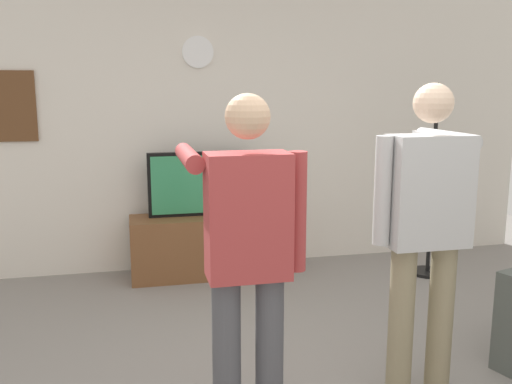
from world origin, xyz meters
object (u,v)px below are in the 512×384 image
at_px(person_standing_nearer_lamp, 247,253).
at_px(framed_picture, 2,106).
at_px(television, 203,184).
at_px(tv_stand, 205,246).
at_px(person_standing_nearer_couch, 425,224).
at_px(floor_lamp, 435,139).
at_px(wall_clock, 198,52).

bearing_deg(person_standing_nearer_lamp, framed_picture, 119.63).
relative_size(television, person_standing_nearer_lamp, 0.59).
height_order(tv_stand, person_standing_nearer_lamp, person_standing_nearer_lamp).
bearing_deg(person_standing_nearer_couch, television, 110.49).
bearing_deg(tv_stand, framed_picture, 170.36).
relative_size(tv_stand, person_standing_nearer_couch, 0.77).
bearing_deg(person_standing_nearer_couch, floor_lamp, 58.87).
xyz_separation_m(television, wall_clock, (0.00, 0.24, 1.20)).
bearing_deg(person_standing_nearer_lamp, floor_lamp, 43.80).
bearing_deg(floor_lamp, television, 166.97).
distance_m(framed_picture, person_standing_nearer_couch, 3.79).
xyz_separation_m(tv_stand, person_standing_nearer_couch, (0.90, -2.37, 0.73)).
height_order(television, floor_lamp, floor_lamp).
distance_m(tv_stand, person_standing_nearer_lamp, 2.63).
height_order(framed_picture, person_standing_nearer_couch, framed_picture).
relative_size(television, floor_lamp, 0.57).
relative_size(tv_stand, floor_lamp, 0.77).
relative_size(floor_lamp, person_standing_nearer_lamp, 1.04).
relative_size(wall_clock, person_standing_nearer_couch, 0.16).
bearing_deg(television, wall_clock, 90.00).
xyz_separation_m(framed_picture, person_standing_nearer_couch, (2.64, -2.66, -0.57)).
xyz_separation_m(wall_clock, person_standing_nearer_couch, (0.90, -2.66, -1.06)).
bearing_deg(framed_picture, floor_lamp, -10.82).
height_order(television, wall_clock, wall_clock).
height_order(wall_clock, person_standing_nearer_lamp, wall_clock).
bearing_deg(person_standing_nearer_couch, wall_clock, 108.75).
bearing_deg(person_standing_nearer_lamp, tv_stand, 87.16).
bearing_deg(framed_picture, person_standing_nearer_lamp, -60.37).
height_order(tv_stand, television, television).
bearing_deg(television, framed_picture, 171.86).
height_order(tv_stand, person_standing_nearer_couch, person_standing_nearer_couch).
height_order(tv_stand, wall_clock, wall_clock).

